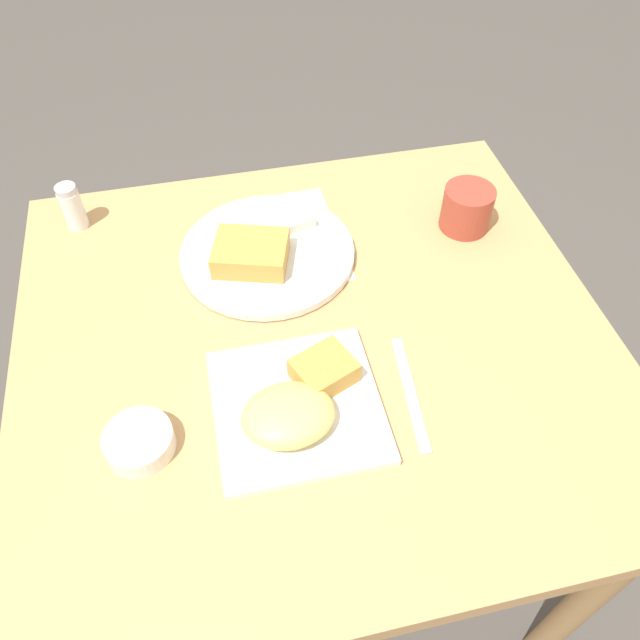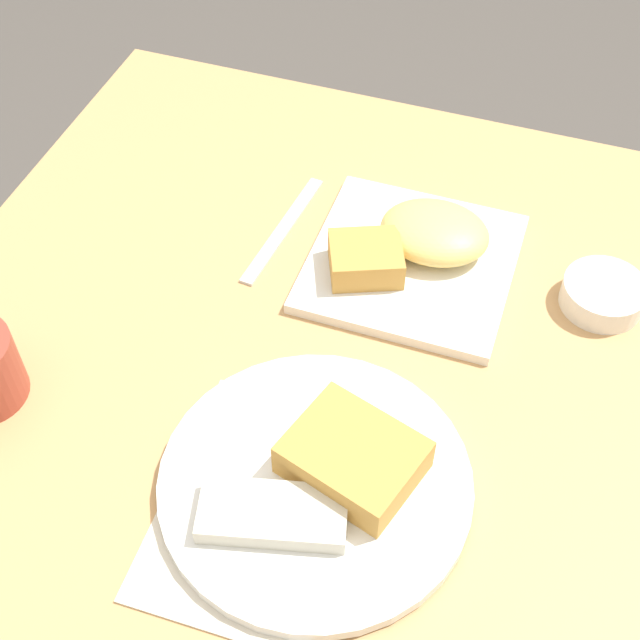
{
  "view_description": "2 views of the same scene",
  "coord_description": "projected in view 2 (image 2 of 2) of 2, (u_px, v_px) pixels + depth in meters",
  "views": [
    {
      "loc": [
        -0.13,
        -0.6,
        1.52
      ],
      "look_at": [
        0.0,
        -0.02,
        0.81
      ],
      "focal_mm": 35.0,
      "sensor_mm": 36.0,
      "label": 1
    },
    {
      "loc": [
        -0.19,
        0.59,
        1.52
      ],
      "look_at": [
        0.01,
        0.01,
        0.79
      ],
      "focal_mm": 50.0,
      "sensor_mm": 36.0,
      "label": 2
    }
  ],
  "objects": [
    {
      "name": "ground_plane",
      "position": [
        328.0,
        613.0,
        1.56
      ],
      "size": [
        8.0,
        8.0,
        0.0
      ],
      "primitive_type": "plane",
      "color": "#4C4742"
    },
    {
      "name": "dining_table",
      "position": [
        332.0,
        387.0,
        1.05
      ],
      "size": [
        0.92,
        0.87,
        0.76
      ],
      "color": "tan",
      "rests_on": "ground_plane"
    },
    {
      "name": "menu_card",
      "position": [
        263.0,
        507.0,
        0.84
      ],
      "size": [
        0.19,
        0.26,
        0.0
      ],
      "rotation": [
        0.0,
        0.0,
        0.03
      ],
      "color": "beige",
      "rests_on": "dining_table"
    },
    {
      "name": "plate_square_near",
      "position": [
        414.0,
        251.0,
        1.03
      ],
      "size": [
        0.23,
        0.23,
        0.06
      ],
      "color": "white",
      "rests_on": "dining_table"
    },
    {
      "name": "plate_oval_far",
      "position": [
        321.0,
        479.0,
        0.84
      ],
      "size": [
        0.3,
        0.3,
        0.05
      ],
      "color": "white",
      "rests_on": "menu_card"
    },
    {
      "name": "sauce_ramekin",
      "position": [
        603.0,
        294.0,
        1.0
      ],
      "size": [
        0.09,
        0.09,
        0.03
      ],
      "color": "white",
      "rests_on": "dining_table"
    },
    {
      "name": "butter_knife",
      "position": [
        283.0,
        229.0,
        1.09
      ],
      "size": [
        0.04,
        0.2,
        0.0
      ],
      "rotation": [
        0.0,
        0.0,
        1.47
      ],
      "color": "silver",
      "rests_on": "dining_table"
    }
  ]
}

